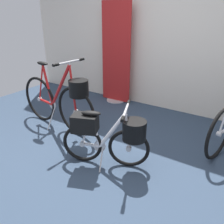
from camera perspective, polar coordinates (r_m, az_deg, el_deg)
ground_plane at (r=2.84m, az=-4.48°, el=-12.24°), size 6.01×6.01×0.00m
back_wall at (r=4.17m, az=13.93°, el=19.45°), size 6.01×0.10×2.80m
floor_banner_stand at (r=4.45m, az=0.97°, el=12.74°), size 0.60×0.36×1.82m
folding_bike_foreground at (r=2.61m, az=-0.72°, el=-5.46°), size 0.95×0.57×0.72m
display_bike_right at (r=3.46m, az=-12.24°, el=3.02°), size 1.54×0.53×1.06m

